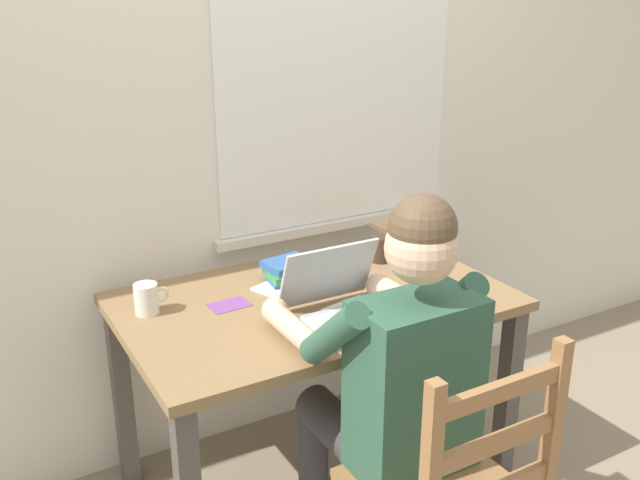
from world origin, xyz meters
The scene contains 11 objects.
back_wall centered at (0.01, 0.48, 1.30)m, with size 6.00×0.08×2.60m.
desk centered at (0.00, 0.00, 0.65)m, with size 1.28×0.80×0.75m.
seated_person centered at (-0.01, -0.47, 0.70)m, with size 0.50×0.60×1.26m.
laptop centered at (0.00, -0.19, 0.81)m, with size 0.33×0.31×0.22m.
computer_mouse centered at (0.26, -0.28, 0.77)m, with size 0.06×0.10×0.03m, color black.
coffee_mug_white centered at (-0.52, 0.15, 0.80)m, with size 0.11×0.08×0.10m.
coffee_mug_dark centered at (0.39, 0.16, 0.80)m, with size 0.12×0.08×0.10m.
book_stack_main centered at (-0.01, 0.15, 0.79)m, with size 0.18×0.16×0.08m.
paper_pile_near_laptop centered at (-0.04, 0.13, 0.76)m, with size 0.21×0.14×0.01m, color white.
paper_pile_back_corner centered at (0.08, -0.19, 0.76)m, with size 0.20×0.19×0.01m, color white.
landscape_photo_print centered at (-0.27, 0.08, 0.75)m, with size 0.13×0.09×0.00m, color #7A4293.
Camera 1 is at (-1.05, -1.88, 1.73)m, focal length 39.37 mm.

